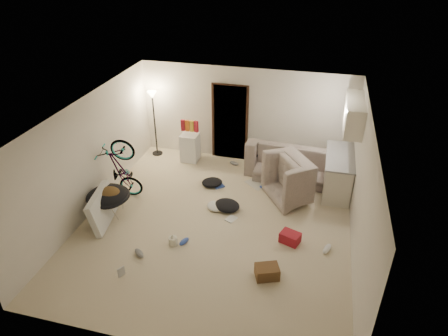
% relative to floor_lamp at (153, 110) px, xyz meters
% --- Properties ---
extents(floor, '(5.50, 6.00, 0.02)m').
position_rel_floor_lamp_xyz_m(floor, '(2.40, -2.65, -1.32)').
color(floor, beige).
rests_on(floor, ground).
extents(ceiling, '(5.50, 6.00, 0.02)m').
position_rel_floor_lamp_xyz_m(ceiling, '(2.40, -2.65, 1.20)').
color(ceiling, white).
rests_on(ceiling, wall_back).
extents(wall_back, '(5.50, 0.02, 2.50)m').
position_rel_floor_lamp_xyz_m(wall_back, '(2.40, 0.36, -0.06)').
color(wall_back, silver).
rests_on(wall_back, floor).
extents(wall_front, '(5.50, 0.02, 2.50)m').
position_rel_floor_lamp_xyz_m(wall_front, '(2.40, -5.66, -0.06)').
color(wall_front, silver).
rests_on(wall_front, floor).
extents(wall_left, '(0.02, 6.00, 2.50)m').
position_rel_floor_lamp_xyz_m(wall_left, '(-0.36, -2.65, -0.06)').
color(wall_left, silver).
rests_on(wall_left, floor).
extents(wall_right, '(0.02, 6.00, 2.50)m').
position_rel_floor_lamp_xyz_m(wall_right, '(5.16, -2.65, -0.06)').
color(wall_right, silver).
rests_on(wall_right, floor).
extents(doorway, '(0.85, 0.10, 2.04)m').
position_rel_floor_lamp_xyz_m(doorway, '(2.00, 0.32, -0.29)').
color(doorway, black).
rests_on(doorway, floor).
extents(door_trim, '(0.97, 0.04, 2.10)m').
position_rel_floor_lamp_xyz_m(door_trim, '(2.00, 0.29, -0.29)').
color(door_trim, '#372013').
rests_on(door_trim, floor).
extents(floor_lamp, '(0.28, 0.28, 1.81)m').
position_rel_floor_lamp_xyz_m(floor_lamp, '(0.00, 0.00, 0.00)').
color(floor_lamp, black).
rests_on(floor_lamp, floor).
extents(kitchen_counter, '(0.60, 1.50, 0.88)m').
position_rel_floor_lamp_xyz_m(kitchen_counter, '(4.83, -0.65, -0.87)').
color(kitchen_counter, beige).
rests_on(kitchen_counter, floor).
extents(counter_top, '(0.64, 1.54, 0.04)m').
position_rel_floor_lamp_xyz_m(counter_top, '(4.83, -0.65, -0.41)').
color(counter_top, gray).
rests_on(counter_top, kitchen_counter).
extents(kitchen_uppers, '(0.38, 1.40, 0.65)m').
position_rel_floor_lamp_xyz_m(kitchen_uppers, '(4.96, -0.65, 0.64)').
color(kitchen_uppers, beige).
rests_on(kitchen_uppers, wall_right).
extents(sofa, '(2.32, 1.04, 0.66)m').
position_rel_floor_lamp_xyz_m(sofa, '(3.74, -0.20, -0.98)').
color(sofa, '#3D453D').
rests_on(sofa, floor).
extents(armchair, '(1.52, 1.56, 0.77)m').
position_rel_floor_lamp_xyz_m(armchair, '(4.05, -1.09, -0.92)').
color(armchair, '#3D453D').
rests_on(armchair, floor).
extents(bicycle, '(1.65, 0.83, 0.92)m').
position_rel_floor_lamp_xyz_m(bicycle, '(0.10, -2.19, -0.89)').
color(bicycle, black).
rests_on(bicycle, floor).
extents(book_asset, '(0.24, 0.22, 0.02)m').
position_rel_floor_lamp_xyz_m(book_asset, '(1.14, -4.55, -1.30)').
color(book_asset, maroon).
rests_on(book_asset, floor).
extents(mini_fridge, '(0.45, 0.45, 0.76)m').
position_rel_floor_lamp_xyz_m(mini_fridge, '(1.01, -0.10, -0.93)').
color(mini_fridge, white).
rests_on(mini_fridge, floor).
extents(snack_box_0, '(0.11, 0.08, 0.30)m').
position_rel_floor_lamp_xyz_m(snack_box_0, '(0.84, -0.10, -0.31)').
color(snack_box_0, maroon).
rests_on(snack_box_0, mini_fridge).
extents(snack_box_1, '(0.11, 0.08, 0.30)m').
position_rel_floor_lamp_xyz_m(snack_box_1, '(0.96, -0.10, -0.31)').
color(snack_box_1, orange).
rests_on(snack_box_1, mini_fridge).
extents(snack_box_2, '(0.11, 0.08, 0.30)m').
position_rel_floor_lamp_xyz_m(snack_box_2, '(1.08, -0.10, -0.31)').
color(snack_box_2, gold).
rests_on(snack_box_2, mini_fridge).
extents(snack_box_3, '(0.12, 0.10, 0.30)m').
position_rel_floor_lamp_xyz_m(snack_box_3, '(1.20, -0.10, -0.31)').
color(snack_box_3, maroon).
rests_on(snack_box_3, mini_fridge).
extents(saucer_chair, '(0.92, 0.92, 0.65)m').
position_rel_floor_lamp_xyz_m(saucer_chair, '(0.10, -2.86, -0.92)').
color(saucer_chair, silver).
rests_on(saucer_chair, floor).
extents(hoodie, '(0.54, 0.47, 0.22)m').
position_rel_floor_lamp_xyz_m(hoodie, '(0.15, -2.89, -0.72)').
color(hoodie, '#53391C').
rests_on(hoodie, saucer_chair).
extents(sofa_drape, '(0.60, 0.51, 0.28)m').
position_rel_floor_lamp_xyz_m(sofa_drape, '(2.79, -0.20, -0.77)').
color(sofa_drape, black).
rests_on(sofa_drape, sofa).
extents(tv_box, '(0.46, 1.12, 0.73)m').
position_rel_floor_lamp_xyz_m(tv_box, '(0.10, -3.15, -0.95)').
color(tv_box, silver).
rests_on(tv_box, floor).
extents(drink_case_a, '(0.49, 0.42, 0.23)m').
position_rel_floor_lamp_xyz_m(drink_case_a, '(3.68, -3.87, -1.19)').
color(drink_case_a, brown).
rests_on(drink_case_a, floor).
extents(drink_case_b, '(0.44, 0.38, 0.22)m').
position_rel_floor_lamp_xyz_m(drink_case_b, '(3.98, -2.83, -1.20)').
color(drink_case_b, maroon).
rests_on(drink_case_b, floor).
extents(juicer, '(0.17, 0.17, 0.24)m').
position_rel_floor_lamp_xyz_m(juicer, '(1.76, -3.47, -1.21)').
color(juicer, beige).
rests_on(juicer, floor).
extents(newspaper, '(0.66, 0.64, 0.01)m').
position_rel_floor_lamp_xyz_m(newspaper, '(2.97, -0.86, -1.30)').
color(newspaper, '#BBB8AD').
rests_on(newspaper, floor).
extents(book_blue, '(0.39, 0.40, 0.03)m').
position_rel_floor_lamp_xyz_m(book_blue, '(2.05, -1.17, -1.29)').
color(book_blue, '#3250B7').
rests_on(book_blue, floor).
extents(book_white, '(0.26, 0.29, 0.02)m').
position_rel_floor_lamp_xyz_m(book_white, '(2.68, -2.40, -1.30)').
color(book_white, silver).
rests_on(book_white, floor).
extents(shoe_0, '(0.29, 0.17, 0.10)m').
position_rel_floor_lamp_xyz_m(shoe_0, '(3.20, -1.03, -1.26)').
color(shoe_0, '#3250B7').
rests_on(shoe_0, floor).
extents(shoe_1, '(0.30, 0.20, 0.10)m').
position_rel_floor_lamp_xyz_m(shoe_1, '(2.21, -0.10, -1.26)').
color(shoe_1, slate).
rests_on(shoe_1, floor).
extents(shoe_2, '(0.19, 0.28, 0.09)m').
position_rel_floor_lamp_xyz_m(shoe_2, '(1.96, -3.39, -1.26)').
color(shoe_2, '#3250B7').
rests_on(shoe_2, floor).
extents(shoe_3, '(0.29, 0.27, 0.11)m').
position_rel_floor_lamp_xyz_m(shoe_3, '(1.25, -3.92, -1.25)').
color(shoe_3, slate).
rests_on(shoe_3, floor).
extents(shoe_4, '(0.22, 0.32, 0.11)m').
position_rel_floor_lamp_xyz_m(shoe_4, '(4.70, -2.92, -1.25)').
color(shoe_4, white).
rests_on(shoe_4, floor).
extents(clothes_lump_a, '(0.69, 0.64, 0.19)m').
position_rel_floor_lamp_xyz_m(clothes_lump_a, '(2.51, -2.06, -1.21)').
color(clothes_lump_a, black).
rests_on(clothes_lump_a, floor).
extents(clothes_lump_b, '(0.64, 0.61, 0.15)m').
position_rel_floor_lamp_xyz_m(clothes_lump_b, '(1.92, -1.19, -1.23)').
color(clothes_lump_b, black).
rests_on(clothes_lump_b, floor).
extents(clothes_lump_c, '(0.53, 0.53, 0.13)m').
position_rel_floor_lamp_xyz_m(clothes_lump_c, '(2.25, -2.11, -1.24)').
color(clothes_lump_c, silver).
rests_on(clothes_lump_c, floor).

